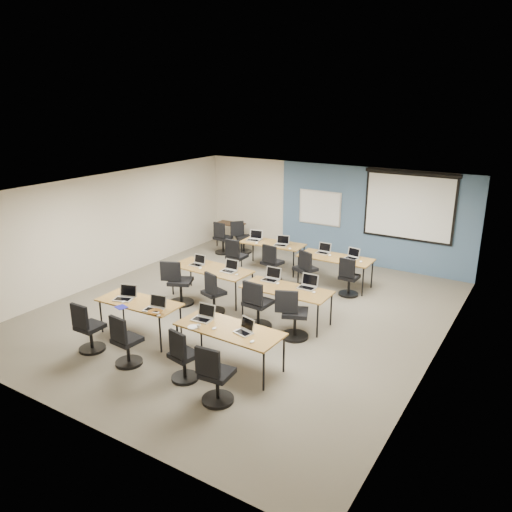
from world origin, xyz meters
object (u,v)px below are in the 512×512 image
Objects in this scene: task_chair_1 at (125,345)px; laptop_1 at (155,306)px; task_chair_9 at (271,266)px; laptop_10 at (323,251)px; utility_table at (230,226)px; task_chair_8 at (236,260)px; spare_chair_a at (242,240)px; task_chair_3 at (215,379)px; whiteboard at (320,208)px; laptop_6 at (271,277)px; laptop_11 at (352,256)px; laptop_5 at (230,269)px; laptop_9 at (281,243)px; task_chair_7 at (293,318)px; laptop_4 at (198,263)px; task_chair_11 at (348,280)px; training_table_back_left at (272,245)px; training_table_front_left at (139,304)px; task_chair_2 at (183,360)px; laptop_0 at (125,296)px; task_chair_4 at (178,286)px; training_table_front_right at (229,330)px; task_chair_5 at (213,296)px; training_table_mid_right at (286,291)px; training_table_mid_left at (211,270)px; task_chair_0 at (88,331)px; spare_chair_b at (222,241)px; laptop_7 at (308,285)px; laptop_8 at (254,238)px; projector_screen at (409,202)px; training_table_back_right at (335,259)px; task_chair_6 at (257,308)px; task_chair_10 at (305,273)px; laptop_2 at (204,316)px; laptop_3 at (245,329)px.

laptop_1 is at bearing 98.36° from task_chair_1.
task_chair_9 is 1.36m from laptop_10.
laptop_1 is 0.38× the size of utility_table.
task_chair_8 is 1.02× the size of spare_chair_a.
laptop_10 is at bearing 93.13° from task_chair_3.
whiteboard is 1.46× the size of utility_table.
laptop_6 reaches higher than laptop_10.
laptop_10 is 1.02× the size of laptop_11.
laptop_9 is (0.00, 2.40, 0.00)m from laptop_5.
task_chair_3 is 5.35m from task_chair_9.
laptop_4 is at bearing 141.39° from task_chair_7.
task_chair_11 is at bearing -51.83° from whiteboard.
training_table_back_left is at bearing -109.86° from whiteboard.
task_chair_7 reaches higher than training_table_front_left.
laptop_0 is at bearing 170.56° from task_chair_2.
training_table_front_right is at bearing -57.69° from task_chair_4.
laptop_0 is 0.37× the size of task_chair_5.
training_table_mid_left is at bearing 172.37° from training_table_mid_right.
laptop_9 is (-1.64, 4.78, 0.11)m from training_table_front_right.
task_chair_3 reaches higher than training_table_front_left.
laptop_0 is 0.36× the size of task_chair_0.
laptop_7 is at bearing -29.11° from spare_chair_b.
training_table_front_left is at bearing -123.74° from spare_chair_a.
laptop_8 is (-0.95, 5.74, 0.40)m from task_chair_1.
projector_screen is at bearing 42.48° from laptop_0.
laptop_6 is at bearing -94.08° from laptop_10.
training_table_back_right is 1.86× the size of task_chair_0.
laptop_1 is at bearing -124.00° from task_chair_6.
projector_screen reaches higher than laptop_8.
task_chair_7 is 1.02× the size of task_chair_10.
task_chair_8 is (-1.16, -2.58, -1.04)m from whiteboard.
laptop_8 is at bearing 91.63° from training_table_front_left.
task_chair_1 is 1.00× the size of task_chair_5.
laptop_10 is at bearing 61.50° from laptop_5.
laptop_10 is at bearing -6.43° from training_table_back_left.
laptop_0 is at bearing 155.61° from task_chair_3.
task_chair_10 reaches higher than task_chair_11.
laptop_10 is at bearing 83.57° from laptop_2.
training_table_back_left is at bearing 113.62° from training_table_front_right.
laptop_7 is (0.69, 0.87, 0.37)m from task_chair_6.
training_table_front_left is at bearing -110.65° from laptop_10.
whiteboard is 1.24× the size of task_chair_6.
laptop_6 is at bearing 53.42° from training_table_front_left.
laptop_3 is at bearing -92.37° from task_chair_11.
task_chair_5 is at bearing 135.27° from training_table_front_right.
laptop_0 reaches higher than training_table_front_left.
task_chair_3 reaches higher than task_chair_11.
task_chair_7 is 1.03× the size of task_chair_8.
laptop_11 is at bearing 15.48° from task_chair_8.
laptop_11 is (1.84, 0.74, 0.38)m from task_chair_9.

